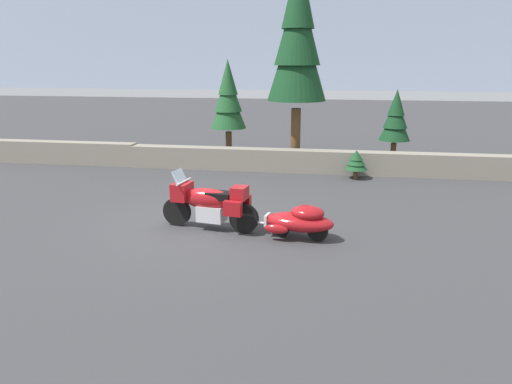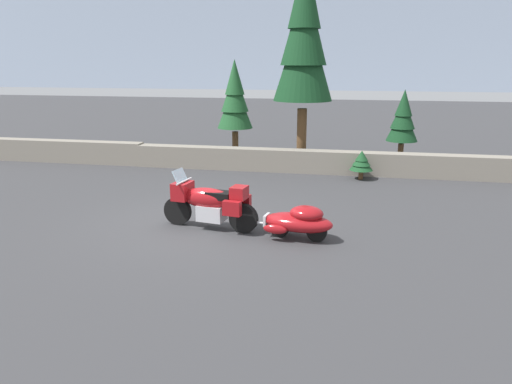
% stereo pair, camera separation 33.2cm
% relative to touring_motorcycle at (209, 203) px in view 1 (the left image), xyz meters
% --- Properties ---
extents(ground_plane, '(80.00, 80.00, 0.00)m').
position_rel_touring_motorcycle_xyz_m(ground_plane, '(-0.45, 0.31, -0.62)').
color(ground_plane, '#38383A').
extents(stone_guard_wall, '(24.00, 0.60, 0.82)m').
position_rel_touring_motorcycle_xyz_m(stone_guard_wall, '(-0.35, 6.29, -0.23)').
color(stone_guard_wall, gray).
rests_on(stone_guard_wall, ground).
extents(distant_ridgeline, '(240.00, 80.00, 16.00)m').
position_rel_touring_motorcycle_xyz_m(distant_ridgeline, '(-0.45, 96.32, 7.38)').
color(distant_ridgeline, '#99A8BF').
rests_on(distant_ridgeline, ground).
extents(touring_motorcycle, '(2.30, 0.95, 1.33)m').
position_rel_touring_motorcycle_xyz_m(touring_motorcycle, '(0.00, 0.00, 0.00)').
color(touring_motorcycle, black).
rests_on(touring_motorcycle, ground).
extents(car_shaped_trailer, '(2.23, 0.94, 0.76)m').
position_rel_touring_motorcycle_xyz_m(car_shaped_trailer, '(2.07, -0.32, -0.21)').
color(car_shaped_trailer, black).
rests_on(car_shaped_trailer, ground).
extents(pine_tree_tall, '(2.06, 2.06, 7.26)m').
position_rel_touring_motorcycle_xyz_m(pine_tree_tall, '(1.33, 7.17, 3.92)').
color(pine_tree_tall, brown).
rests_on(pine_tree_tall, ground).
extents(pine_tree_secondary, '(1.34, 1.34, 3.80)m').
position_rel_touring_motorcycle_xyz_m(pine_tree_secondary, '(-1.31, 8.00, 1.75)').
color(pine_tree_secondary, brown).
rests_on(pine_tree_secondary, ground).
extents(pine_tree_far_right, '(1.13, 1.13, 2.75)m').
position_rel_touring_motorcycle_xyz_m(pine_tree_far_right, '(4.88, 8.19, 1.10)').
color(pine_tree_far_right, brown).
rests_on(pine_tree_far_right, ground).
extents(pine_sapling_near, '(0.75, 0.75, 0.94)m').
position_rel_touring_motorcycle_xyz_m(pine_sapling_near, '(3.44, 5.59, -0.03)').
color(pine_sapling_near, brown).
rests_on(pine_sapling_near, ground).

